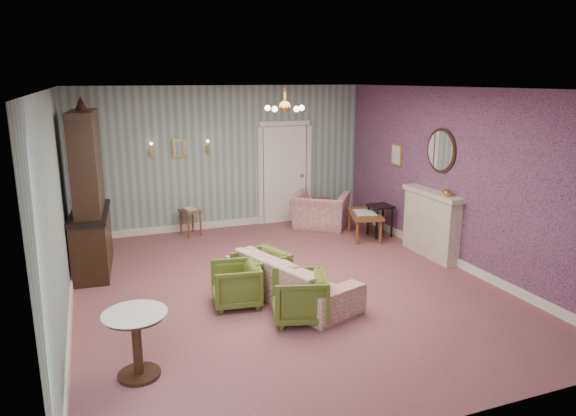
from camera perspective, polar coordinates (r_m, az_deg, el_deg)
name	(u,v)px	position (r m, az deg, el deg)	size (l,w,h in m)	color
floor	(285,286)	(7.93, -0.31, -8.52)	(7.00, 7.00, 0.00)	#8B5157
ceiling	(285,88)	(7.33, -0.34, 12.93)	(7.00, 7.00, 0.00)	white
wall_back	(224,158)	(10.79, -6.96, 5.42)	(6.00, 6.00, 0.00)	slate
wall_front	(435,275)	(4.52, 15.70, -7.03)	(6.00, 6.00, 0.00)	slate
wall_left	(58,210)	(7.04, -23.80, -0.22)	(7.00, 7.00, 0.00)	slate
wall_right	(456,178)	(8.99, 17.89, 3.14)	(7.00, 7.00, 0.00)	slate
wall_right_floral	(456,178)	(8.98, 17.82, 3.13)	(7.00, 7.00, 0.00)	#B2597C
door	(285,172)	(11.19, -0.38, 3.91)	(1.12, 0.12, 2.16)	white
olive_chair_a	(299,295)	(6.76, 1.24, -9.43)	(0.67, 0.63, 0.69)	#586523
olive_chair_b	(236,282)	(7.24, -5.71, -8.07)	(0.63, 0.59, 0.65)	#586523
olive_chair_c	(261,270)	(7.60, -2.96, -6.82)	(0.66, 0.61, 0.67)	#586523
sofa_chintz	(291,270)	(7.40, 0.33, -6.76)	(2.11, 0.62, 0.83)	#9D3F4E
wingback_chair	(320,205)	(10.85, 3.54, 0.32)	(1.10, 0.71, 0.96)	#9D3F4E
dresser	(87,188)	(8.78, -21.04, 2.02)	(0.56, 1.63, 2.71)	black
fireplace	(431,224)	(9.40, 15.32, -1.67)	(0.30, 1.40, 1.16)	beige
mantel_vase	(447,192)	(8.93, 16.99, 1.72)	(0.15, 0.15, 0.15)	gold
oval_mirror	(441,151)	(9.21, 16.33, 6.02)	(0.04, 0.76, 0.84)	white
framed_print	(397,155)	(10.34, 11.77, 5.70)	(0.04, 0.34, 0.42)	gold
coffee_table	(364,225)	(10.29, 8.33, -1.85)	(0.55, 1.00, 0.51)	brown
side_table_black	(380,221)	(10.42, 9.99, -1.37)	(0.42, 0.42, 0.63)	black
pedestal_table	(137,344)	(5.78, -16.13, -14.11)	(0.66, 0.66, 0.72)	black
nesting_table	(191,221)	(10.52, -10.57, -1.44)	(0.34, 0.43, 0.56)	brown
gilt_mirror_back	(180,148)	(10.53, -11.72, 6.40)	(0.28, 0.06, 0.36)	gold
sconce_left	(151,150)	(10.44, -14.69, 6.17)	(0.16, 0.12, 0.30)	gold
sconce_right	(208,147)	(10.62, -8.76, 6.58)	(0.16, 0.12, 0.30)	gold
chandelier	(285,108)	(7.34, -0.34, 10.82)	(0.56, 0.56, 0.36)	gold
burgundy_cushion	(321,207)	(10.69, 3.63, 0.12)	(0.38, 0.10, 0.38)	maroon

